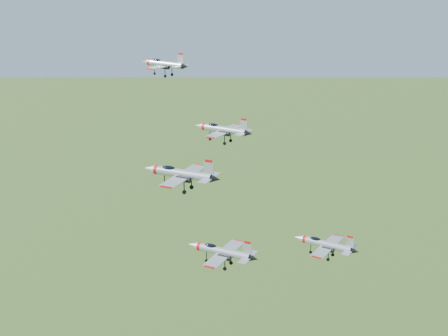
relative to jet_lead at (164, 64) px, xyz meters
The scene contains 5 objects.
jet_lead is the anchor object (origin of this frame).
jet_left_high 25.18m from the jet_lead, 28.89° to the right, with size 11.45×9.41×3.07m.
jet_right_high 41.27m from the jet_lead, 49.89° to the right, with size 12.45×10.37×3.33m.
jet_left_low 47.80m from the jet_lead, ahead, with size 11.96×9.82×3.21m.
jet_right_low 44.13m from the jet_lead, 39.91° to the right, with size 12.39×10.28×3.31m.
Camera 1 is at (55.60, -86.34, 179.28)m, focal length 50.00 mm.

